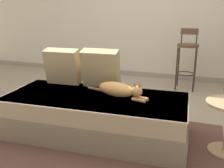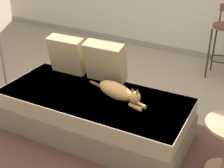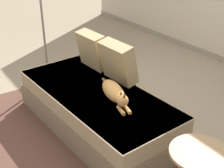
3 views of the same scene
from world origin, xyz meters
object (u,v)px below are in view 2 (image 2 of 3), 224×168
at_px(throw_pillow_middle, 105,62).
at_px(cat, 118,91).
at_px(throw_pillow_corner, 68,55).
at_px(couch, 94,113).

xyz_separation_m(throw_pillow_middle, cat, (0.30, -0.26, -0.15)).
height_order(throw_pillow_corner, throw_pillow_middle, throw_pillow_middle).
bearing_deg(throw_pillow_corner, throw_pillow_middle, 3.50).
height_order(throw_pillow_corner, cat, throw_pillow_corner).
xyz_separation_m(couch, throw_pillow_corner, (-0.54, 0.30, 0.43)).
height_order(couch, throw_pillow_corner, throw_pillow_corner).
bearing_deg(throw_pillow_corner, couch, -28.49).
relative_size(throw_pillow_corner, cat, 0.59).
bearing_deg(couch, cat, 16.31).
relative_size(throw_pillow_middle, cat, 0.61).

